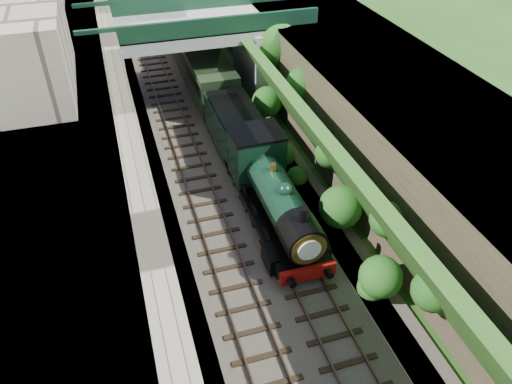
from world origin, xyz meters
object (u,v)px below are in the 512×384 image
locomotive (273,194)px  tree (277,45)px  road_bridge (203,50)px  tender (236,131)px

locomotive → tree: bearing=70.2°
tree → locomotive: 14.21m
road_bridge → tender: 8.26m
locomotive → tender: bearing=90.0°
tender → locomotive: bearing=-90.0°
road_bridge → tree: road_bridge is taller
tree → locomotive: size_ratio=0.65×
road_bridge → locomotive: 15.41m
road_bridge → tree: bearing=-23.2°
road_bridge → locomotive: bearing=-89.0°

